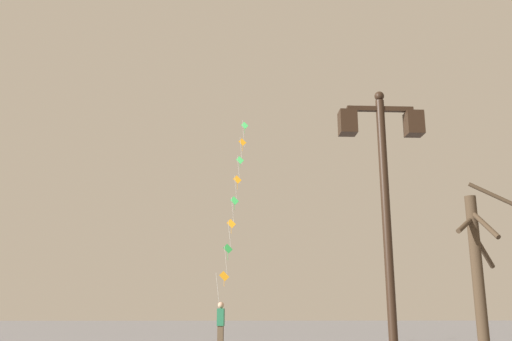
{
  "coord_description": "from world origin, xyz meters",
  "views": [
    {
      "loc": [
        -0.91,
        -0.44,
        1.33
      ],
      "look_at": [
        -0.02,
        18.29,
        6.11
      ],
      "focal_mm": 39.22,
      "sensor_mm": 36.0,
      "label": 1
    }
  ],
  "objects_px": {
    "kite_flyer": "(221,325)",
    "bare_tree": "(479,269)",
    "kite_train": "(234,204)",
    "twin_lantern_lamp_post": "(384,180)"
  },
  "relations": [
    {
      "from": "kite_flyer",
      "to": "bare_tree",
      "type": "relative_size",
      "value": 0.34
    },
    {
      "from": "kite_train",
      "to": "kite_flyer",
      "type": "xyz_separation_m",
      "value": [
        -0.47,
        -5.26,
        -5.41
      ]
    },
    {
      "from": "kite_flyer",
      "to": "bare_tree",
      "type": "height_order",
      "value": "bare_tree"
    },
    {
      "from": "kite_train",
      "to": "kite_flyer",
      "type": "height_order",
      "value": "kite_train"
    },
    {
      "from": "kite_train",
      "to": "bare_tree",
      "type": "height_order",
      "value": "kite_train"
    },
    {
      "from": "twin_lantern_lamp_post",
      "to": "kite_flyer",
      "type": "bearing_deg",
      "value": 102.99
    },
    {
      "from": "kite_flyer",
      "to": "twin_lantern_lamp_post",
      "type": "bearing_deg",
      "value": -161.22
    },
    {
      "from": "twin_lantern_lamp_post",
      "to": "kite_flyer",
      "type": "distance_m",
      "value": 12.56
    },
    {
      "from": "kite_train",
      "to": "kite_flyer",
      "type": "distance_m",
      "value": 7.56
    },
    {
      "from": "twin_lantern_lamp_post",
      "to": "kite_train",
      "type": "xyz_separation_m",
      "value": [
        -2.29,
        17.25,
        2.9
      ]
    }
  ]
}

